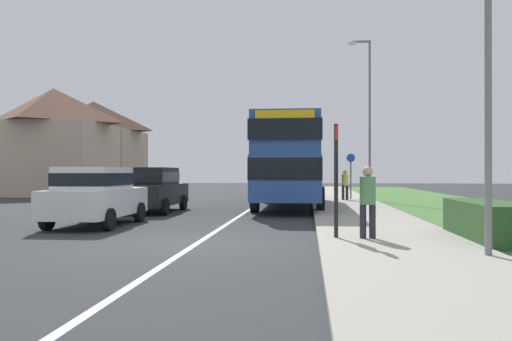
# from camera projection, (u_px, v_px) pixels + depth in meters

# --- Properties ---
(ground_plane) EXTENTS (120.00, 120.00, 0.00)m
(ground_plane) POSITION_uv_depth(u_px,v_px,m) (197.00, 244.00, 10.89)
(ground_plane) COLOR #2D3033
(lane_marking_centre) EXTENTS (0.14, 60.00, 0.01)m
(lane_marking_centre) POSITION_uv_depth(u_px,v_px,m) (244.00, 213.00, 18.85)
(lane_marking_centre) COLOR silver
(lane_marking_centre) RESTS_ON ground_plane
(pavement_near_side) EXTENTS (3.20, 68.00, 0.12)m
(pavement_near_side) POSITION_uv_depth(u_px,v_px,m) (364.00, 218.00, 16.43)
(pavement_near_side) COLOR #9E998E
(pavement_near_side) RESTS_ON ground_plane
(grass_verge_seaward) EXTENTS (6.00, 68.00, 0.08)m
(grass_verge_seaward) POSITION_uv_depth(u_px,v_px,m) (502.00, 220.00, 16.00)
(grass_verge_seaward) COLOR #477538
(grass_verge_seaward) RESTS_ON ground_plane
(roadside_hedge) EXTENTS (1.10, 3.27, 0.90)m
(roadside_hedge) POSITION_uv_depth(u_px,v_px,m) (489.00, 223.00, 10.93)
(roadside_hedge) COLOR #2D5128
(roadside_hedge) RESTS_ON ground_plane
(double_decker_bus) EXTENTS (2.80, 10.22, 3.70)m
(double_decker_bus) POSITION_uv_depth(u_px,v_px,m) (290.00, 158.00, 22.01)
(double_decker_bus) COLOR #284C93
(double_decker_bus) RESTS_ON ground_plane
(parked_car_white) EXTENTS (1.90, 3.93, 1.69)m
(parked_car_white) POSITION_uv_depth(u_px,v_px,m) (96.00, 194.00, 14.48)
(parked_car_white) COLOR silver
(parked_car_white) RESTS_ON ground_plane
(parked_car_black) EXTENTS (1.90, 4.33, 1.72)m
(parked_car_black) POSITION_uv_depth(u_px,v_px,m) (153.00, 188.00, 19.40)
(parked_car_black) COLOR black
(parked_car_black) RESTS_ON ground_plane
(pedestrian_at_stop) EXTENTS (0.34, 0.34, 1.67)m
(pedestrian_at_stop) POSITION_uv_depth(u_px,v_px,m) (368.00, 199.00, 10.87)
(pedestrian_at_stop) COLOR #23232D
(pedestrian_at_stop) RESTS_ON ground_plane
(pedestrian_walking_away) EXTENTS (0.34, 0.34, 1.67)m
(pedestrian_walking_away) POSITION_uv_depth(u_px,v_px,m) (345.00, 183.00, 25.96)
(pedestrian_walking_away) COLOR #23232D
(pedestrian_walking_away) RESTS_ON ground_plane
(bus_stop_sign) EXTENTS (0.09, 0.52, 2.60)m
(bus_stop_sign) POSITION_uv_depth(u_px,v_px,m) (336.00, 172.00, 11.02)
(bus_stop_sign) COLOR black
(bus_stop_sign) RESTS_ON ground_plane
(cycle_route_sign) EXTENTS (0.44, 0.08, 2.52)m
(cycle_route_sign) POSITION_uv_depth(u_px,v_px,m) (351.00, 174.00, 26.76)
(cycle_route_sign) COLOR slate
(cycle_route_sign) RESTS_ON ground_plane
(street_lamp_near) EXTENTS (1.14, 0.20, 7.21)m
(street_lamp_near) POSITION_uv_depth(u_px,v_px,m) (482.00, 21.00, 8.70)
(street_lamp_near) COLOR slate
(street_lamp_near) RESTS_ON ground_plane
(street_lamp_mid) EXTENTS (1.14, 0.20, 8.33)m
(street_lamp_mid) POSITION_uv_depth(u_px,v_px,m) (368.00, 110.00, 25.99)
(street_lamp_mid) COLOR slate
(street_lamp_mid) RESTS_ON ground_plane
(house_terrace_far_side) EXTENTS (6.92, 12.39, 7.13)m
(house_terrace_far_side) POSITION_uv_depth(u_px,v_px,m) (75.00, 144.00, 36.67)
(house_terrace_far_side) COLOR #C1A88E
(house_terrace_far_side) RESTS_ON ground_plane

